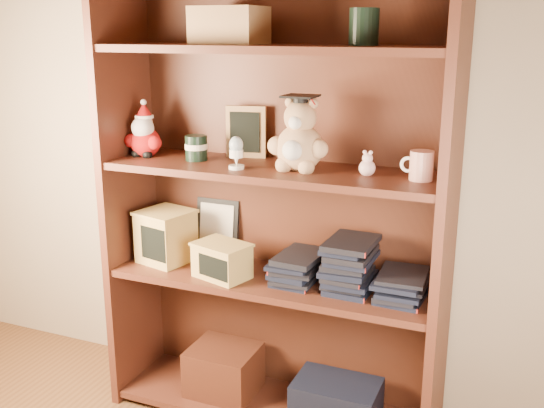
{
  "coord_description": "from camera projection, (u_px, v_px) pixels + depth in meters",
  "views": [
    {
      "loc": [
        0.98,
        -0.63,
        1.4
      ],
      "look_at": [
        0.17,
        1.3,
        0.82
      ],
      "focal_mm": 42.0,
      "sensor_mm": 36.0,
      "label": 1
    }
  ],
  "objects": [
    {
      "name": "treats_box",
      "position": [
        166.0,
        236.0,
        2.38
      ],
      "size": [
        0.22,
        0.22,
        0.2
      ],
      "color": "tan",
      "rests_on": "shelf_lower"
    },
    {
      "name": "book_stack_mid",
      "position": [
        348.0,
        267.0,
        2.12
      ],
      "size": [
        0.14,
        0.2,
        0.16
      ],
      "color": "black",
      "rests_on": "shelf_lower"
    },
    {
      "name": "book_stack_left",
      "position": [
        296.0,
        268.0,
        2.2
      ],
      "size": [
        0.14,
        0.2,
        0.1
      ],
      "color": "black",
      "rests_on": "shelf_lower"
    },
    {
      "name": "pencils_box",
      "position": [
        222.0,
        260.0,
        2.23
      ],
      "size": [
        0.22,
        0.19,
        0.13
      ],
      "color": "tan",
      "rests_on": "shelf_lower"
    },
    {
      "name": "grad_teddy_bear",
      "position": [
        299.0,
        141.0,
        2.07
      ],
      "size": [
        0.21,
        0.18,
        0.25
      ],
      "color": "tan",
      "rests_on": "shelf_upper"
    },
    {
      "name": "santa_plush",
      "position": [
        144.0,
        135.0,
        2.3
      ],
      "size": [
        0.15,
        0.11,
        0.21
      ],
      "color": "#A50F0F",
      "rests_on": "shelf_upper"
    },
    {
      "name": "pink_figurine",
      "position": [
        367.0,
        166.0,
        2.01
      ],
      "size": [
        0.05,
        0.05,
        0.08
      ],
      "color": "beige",
      "rests_on": "shelf_upper"
    },
    {
      "name": "teachers_tin",
      "position": [
        196.0,
        148.0,
        2.24
      ],
      "size": [
        0.08,
        0.08,
        0.09
      ],
      "color": "black",
      "rests_on": "shelf_upper"
    },
    {
      "name": "shelf_upper",
      "position": [
        272.0,
        171.0,
        2.14
      ],
      "size": [
        1.14,
        0.33,
        0.02
      ],
      "color": "#4E2316",
      "rests_on": "ground"
    },
    {
      "name": "shelf_lower",
      "position": [
        272.0,
        281.0,
        2.25
      ],
      "size": [
        1.14,
        0.33,
        0.02
      ],
      "color": "#4E2316",
      "rests_on": "ground"
    },
    {
      "name": "bookcase",
      "position": [
        277.0,
        212.0,
        2.23
      ],
      "size": [
        1.2,
        0.35,
        1.6
      ],
      "color": "#4E2316",
      "rests_on": "ground"
    },
    {
      "name": "egg_cup",
      "position": [
        236.0,
        151.0,
        2.1
      ],
      "size": [
        0.05,
        0.05,
        0.11
      ],
      "color": "white",
      "rests_on": "shelf_upper"
    },
    {
      "name": "chalkboard_plaque",
      "position": [
        246.0,
        133.0,
        2.28
      ],
      "size": [
        0.15,
        0.09,
        0.19
      ],
      "color": "#9E7547",
      "rests_on": "shelf_upper"
    },
    {
      "name": "book_stack_right",
      "position": [
        402.0,
        284.0,
        2.07
      ],
      "size": [
        0.14,
        0.2,
        0.1
      ],
      "color": "black",
      "rests_on": "shelf_lower"
    },
    {
      "name": "certificate_frame",
      "position": [
        217.0,
        227.0,
        2.45
      ],
      "size": [
        0.18,
        0.05,
        0.22
      ],
      "color": "black",
      "rests_on": "shelf_lower"
    },
    {
      "name": "teacher_mug",
      "position": [
        421.0,
        166.0,
        1.94
      ],
      "size": [
        0.1,
        0.07,
        0.09
      ],
      "color": "silver",
      "rests_on": "shelf_upper"
    }
  ]
}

